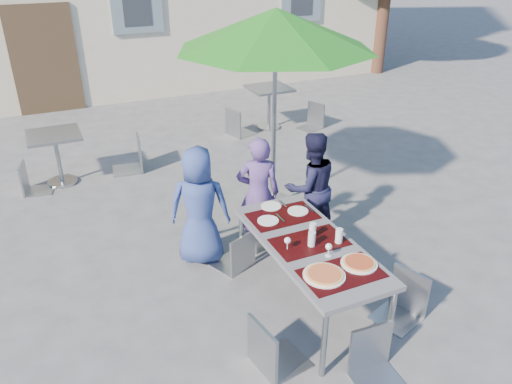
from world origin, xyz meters
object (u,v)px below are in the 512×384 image
chair_0 (236,230)px  cafe_table_0 (56,149)px  child_0 (199,206)px  chair_3 (273,317)px  patio_umbrella (276,31)px  bg_chair_l_1 (237,106)px  chair_1 (263,210)px  chair_2 (303,215)px  chair_4 (408,271)px  bg_chair_l_0 (27,160)px  chair_5 (380,329)px  cafe_table_1 (269,99)px  dining_table (309,247)px  bg_chair_r_0 (130,133)px  child_1 (258,194)px  child_2 (311,187)px  pizza_near_right (359,263)px  bg_chair_r_1 (314,101)px  pizza_near_left (324,275)px

chair_0 → cafe_table_0: chair_0 is taller
child_0 → chair_3: size_ratio=1.46×
chair_3 → chair_0: bearing=78.8°
patio_umbrella → bg_chair_l_1: patio_umbrella is taller
chair_1 → chair_2: size_ratio=0.94×
chair_1 → chair_4: 1.84m
patio_umbrella → bg_chair_l_0: (-3.01, 1.88, -1.86)m
chair_5 → cafe_table_1: size_ratio=1.10×
dining_table → bg_chair_r_0: bearing=101.9°
chair_0 → chair_5: bearing=-76.9°
dining_table → child_1: size_ratio=1.33×
chair_5 → bg_chair_l_0: bearing=116.3°
dining_table → child_2: child_2 is taller
chair_1 → dining_table: bearing=-93.5°
pizza_near_right → chair_4: chair_4 is taller
chair_1 → bg_chair_l_1: bearing=71.9°
pizza_near_right → chair_3: bearing=-173.8°
chair_5 → bg_chair_l_0: size_ratio=1.04×
pizza_near_right → cafe_table_1: bearing=72.0°
chair_0 → patio_umbrella: 2.40m
chair_4 → bg_chair_r_1: 5.51m
child_0 → child_2: size_ratio=1.01×
cafe_table_0 → bg_chair_r_0: bearing=2.4°
cafe_table_0 → child_2: bearing=-47.5°
child_0 → cafe_table_0: 3.08m
chair_1 → bg_chair_l_0: (-2.46, 2.73, 0.00)m
pizza_near_left → chair_0: 1.45m
pizza_near_left → chair_3: 0.58m
child_1 → child_2: 0.66m
bg_chair_l_1 → patio_umbrella: bearing=-102.9°
child_2 → chair_4: child_2 is taller
pizza_near_right → patio_umbrella: (0.41, 2.52, 1.59)m
pizza_near_left → bg_chair_r_1: size_ratio=0.40×
chair_2 → bg_chair_r_1: bearing=57.9°
dining_table → child_1: (0.03, 1.22, -0.00)m
chair_0 → chair_5: size_ratio=0.95×
pizza_near_right → patio_umbrella: bearing=80.8°
pizza_near_right → cafe_table_1: cafe_table_1 is taller
cafe_table_0 → chair_5: bearing=-68.3°
child_1 → bg_chair_l_1: (1.24, 3.60, -0.12)m
dining_table → cafe_table_1: (1.98, 4.93, -0.11)m
child_2 → patio_umbrella: bearing=-84.1°
chair_0 → bg_chair_r_1: size_ratio=0.94×
child_1 → chair_2: child_1 is taller
bg_chair_l_1 → pizza_near_left: bearing=-104.9°
cafe_table_0 → dining_table: bearing=-63.9°
child_2 → chair_0: 1.11m
pizza_near_right → chair_5: bearing=-105.7°
bg_chair_r_1 → child_0: bearing=-135.7°
bg_chair_r_1 → bg_chair_l_1: bearing=171.8°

